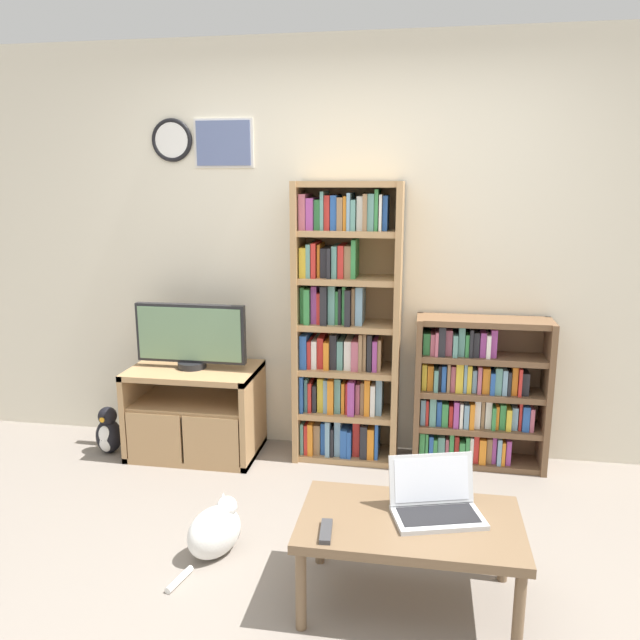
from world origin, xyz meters
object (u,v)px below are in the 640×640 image
(remote_near_laptop, at_px, (326,531))
(cat, at_px, (216,531))
(coffee_table, at_px, (410,529))
(bookshelf_tall, at_px, (344,329))
(penguin_figurine, at_px, (108,432))
(laptop, at_px, (435,501))
(tv_stand, at_px, (195,411))
(bookshelf_short, at_px, (475,395))
(television, at_px, (191,336))

(remote_near_laptop, height_order, cat, remote_near_laptop)
(coffee_table, height_order, cat, coffee_table)
(bookshelf_tall, distance_m, cat, 1.47)
(remote_near_laptop, height_order, penguin_figurine, remote_near_laptop)
(penguin_figurine, bearing_deg, laptop, -28.33)
(tv_stand, distance_m, bookshelf_short, 1.78)
(tv_stand, relative_size, penguin_figurine, 2.58)
(tv_stand, relative_size, coffee_table, 0.89)
(bookshelf_short, distance_m, coffee_table, 1.48)
(bookshelf_tall, height_order, penguin_figurine, bookshelf_tall)
(television, bearing_deg, remote_near_laptop, -52.86)
(bookshelf_short, height_order, cat, bookshelf_short)
(tv_stand, height_order, television, television)
(tv_stand, distance_m, cat, 1.20)
(bookshelf_short, xyz_separation_m, cat, (-1.26, -1.24, -0.32))
(laptop, bearing_deg, bookshelf_short, 63.08)
(cat, bearing_deg, tv_stand, 150.23)
(laptop, bearing_deg, bookshelf_tall, 96.33)
(bookshelf_short, bearing_deg, coffee_table, -103.98)
(coffee_table, distance_m, cat, 0.95)
(laptop, height_order, cat, laptop)
(tv_stand, relative_size, remote_near_laptop, 4.94)
(tv_stand, bearing_deg, television, 130.82)
(bookshelf_tall, distance_m, laptop, 1.51)
(laptop, relative_size, penguin_figurine, 1.33)
(tv_stand, distance_m, laptop, 1.94)
(remote_near_laptop, distance_m, cat, 0.73)
(laptop, xyz_separation_m, remote_near_laptop, (-0.42, -0.22, -0.05))
(laptop, bearing_deg, penguin_figurine, 135.36)
(bookshelf_short, relative_size, laptop, 2.25)
(television, bearing_deg, tv_stand, -49.18)
(cat, relative_size, penguin_figurine, 1.51)
(bookshelf_tall, distance_m, penguin_figurine, 1.68)
(tv_stand, xyz_separation_m, bookshelf_short, (1.76, 0.16, 0.16))
(penguin_figurine, bearing_deg, coffee_table, -30.84)
(coffee_table, distance_m, laptop, 0.15)
(television, relative_size, coffee_table, 0.78)
(television, distance_m, bookshelf_tall, 0.96)
(laptop, xyz_separation_m, penguin_figurine, (-2.07, 1.12, -0.30))
(laptop, bearing_deg, tv_stand, 124.94)
(penguin_figurine, bearing_deg, remote_near_laptop, -39.11)
(bookshelf_short, xyz_separation_m, remote_near_laptop, (-0.68, -1.59, -0.05))
(bookshelf_short, bearing_deg, penguin_figurine, -173.78)
(television, xyz_separation_m, penguin_figurine, (-0.55, -0.10, -0.64))
(cat, height_order, penguin_figurine, penguin_figurine)
(bookshelf_short, distance_m, penguin_figurine, 2.36)
(tv_stand, height_order, bookshelf_short, bookshelf_short)
(remote_near_laptop, bearing_deg, bookshelf_tall, 89.86)
(bookshelf_tall, relative_size, remote_near_laptop, 10.65)
(bookshelf_tall, height_order, coffee_table, bookshelf_tall)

